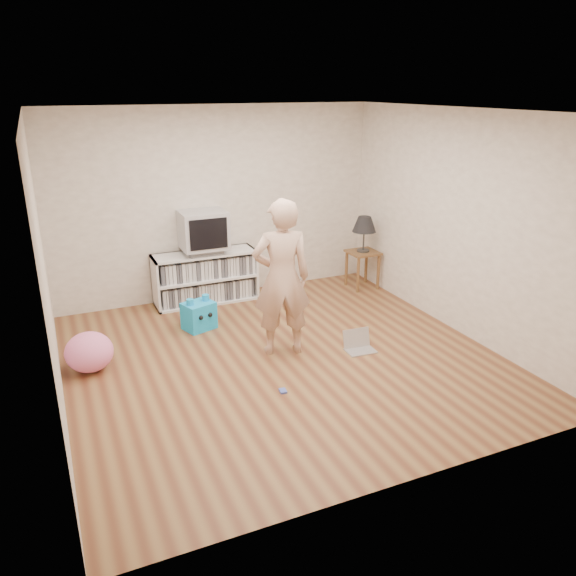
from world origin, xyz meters
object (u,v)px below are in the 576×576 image
(media_unit, at_px, (205,277))
(dvd_deck, at_px, (204,250))
(table_lamp, at_px, (364,225))
(crt_tv, at_px, (203,230))
(person, at_px, (282,278))
(laptop, at_px, (358,344))
(plush_pink, at_px, (89,352))
(plush_blue, at_px, (199,315))
(side_table, at_px, (363,260))

(media_unit, bearing_deg, dvd_deck, -90.00)
(table_lamp, bearing_deg, crt_tv, 170.81)
(person, xyz_separation_m, laptop, (0.81, -0.31, -0.81))
(table_lamp, bearing_deg, person, -142.39)
(crt_tv, xyz_separation_m, person, (0.34, -1.85, -0.15))
(plush_pink, bearing_deg, plush_blue, 23.60)
(plush_blue, relative_size, plush_pink, 0.87)
(crt_tv, height_order, table_lamp, crt_tv)
(crt_tv, distance_m, plush_blue, 1.25)
(media_unit, relative_size, side_table, 2.55)
(media_unit, height_order, dvd_deck, dvd_deck)
(side_table, relative_size, table_lamp, 1.07)
(dvd_deck, distance_m, side_table, 2.32)
(crt_tv, bearing_deg, table_lamp, -9.19)
(media_unit, distance_m, side_table, 2.30)
(side_table, bearing_deg, laptop, -121.85)
(laptop, distance_m, plush_blue, 1.98)
(dvd_deck, distance_m, person, 1.89)
(side_table, bearing_deg, person, -142.39)
(side_table, relative_size, plush_blue, 1.28)
(media_unit, bearing_deg, person, -79.64)
(media_unit, distance_m, plush_pink, 2.23)
(side_table, distance_m, plush_blue, 2.67)
(media_unit, bearing_deg, plush_blue, -111.12)
(table_lamp, bearing_deg, laptop, -121.85)
(dvd_deck, relative_size, plush_pink, 0.91)
(laptop, xyz_separation_m, plush_pink, (-2.83, 0.71, 0.15))
(crt_tv, relative_size, laptop, 1.77)
(media_unit, xyz_separation_m, dvd_deck, (0.00, -0.02, 0.39))
(table_lamp, distance_m, plush_pink, 4.15)
(crt_tv, distance_m, table_lamp, 2.30)
(crt_tv, bearing_deg, media_unit, 90.00)
(table_lamp, relative_size, plush_blue, 1.20)
(crt_tv, xyz_separation_m, laptop, (1.15, -2.16, -0.96))
(media_unit, relative_size, laptop, 4.14)
(crt_tv, relative_size, table_lamp, 1.17)
(side_table, bearing_deg, crt_tv, 170.81)
(person, bearing_deg, laptop, 172.18)
(laptop, bearing_deg, plush_blue, 142.17)
(media_unit, bearing_deg, side_table, -9.65)
(person, distance_m, plush_pink, 2.16)
(table_lamp, relative_size, laptop, 1.52)
(person, bearing_deg, crt_tv, -66.40)
(crt_tv, bearing_deg, person, -79.53)
(crt_tv, relative_size, side_table, 1.09)
(media_unit, xyz_separation_m, crt_tv, (0.00, -0.02, 0.67))
(person, distance_m, laptop, 1.19)
(crt_tv, xyz_separation_m, side_table, (2.27, -0.37, -0.60))
(dvd_deck, xyz_separation_m, plush_blue, (-0.34, -0.87, -0.56))
(dvd_deck, height_order, side_table, dvd_deck)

